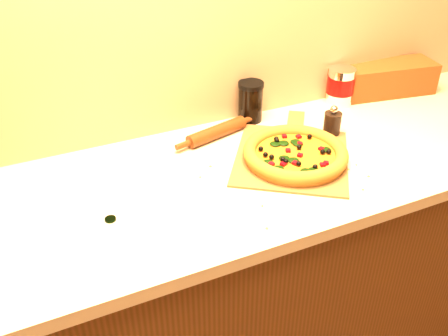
# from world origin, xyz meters

# --- Properties ---
(cabinet) EXTENTS (2.80, 0.65, 0.86)m
(cabinet) POSITION_xyz_m (0.00, 1.43, 0.43)
(cabinet) COLOR #4A2D0F
(cabinet) RESTS_ON ground
(countertop) EXTENTS (2.84, 0.68, 0.04)m
(countertop) POSITION_xyz_m (0.00, 1.43, 0.88)
(countertop) COLOR beige
(countertop) RESTS_ON cabinet
(pizza_peel) EXTENTS (0.50, 0.54, 0.01)m
(pizza_peel) POSITION_xyz_m (0.28, 1.43, 0.90)
(pizza_peel) COLOR brown
(pizza_peel) RESTS_ON countertop
(pizza) EXTENTS (0.32, 0.32, 0.05)m
(pizza) POSITION_xyz_m (0.27, 1.40, 0.93)
(pizza) COLOR #BA772E
(pizza) RESTS_ON pizza_peel
(bottle_cap) EXTENTS (0.04, 0.04, 0.01)m
(bottle_cap) POSITION_xyz_m (-0.32, 1.36, 0.90)
(bottle_cap) COLOR black
(bottle_cap) RESTS_ON countertop
(pepper_grinder) EXTENTS (0.06, 0.06, 0.11)m
(pepper_grinder) POSITION_xyz_m (0.47, 1.49, 0.94)
(pepper_grinder) COLOR black
(pepper_grinder) RESTS_ON countertop
(rolling_pin) EXTENTS (0.32, 0.10, 0.04)m
(rolling_pin) POSITION_xyz_m (0.11, 1.64, 0.92)
(rolling_pin) COLOR #52260E
(rolling_pin) RESTS_ON countertop
(coffee_canister) EXTENTS (0.10, 0.10, 0.14)m
(coffee_canister) POSITION_xyz_m (0.64, 1.69, 0.97)
(coffee_canister) COLOR silver
(coffee_canister) RESTS_ON countertop
(bread_bag) EXTENTS (0.45, 0.21, 0.12)m
(bread_bag) POSITION_xyz_m (0.84, 1.70, 0.96)
(bread_bag) COLOR brown
(bread_bag) RESTS_ON countertop
(dark_jar) EXTENTS (0.09, 0.09, 0.14)m
(dark_jar) POSITION_xyz_m (0.28, 1.71, 0.97)
(dark_jar) COLOR black
(dark_jar) RESTS_ON countertop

